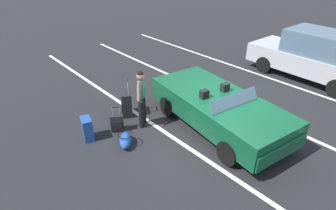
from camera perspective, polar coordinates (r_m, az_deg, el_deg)
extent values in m
plane|color=black|center=(7.87, 10.11, -4.42)|extent=(80.00, 80.00, 0.00)
cube|color=silver|center=(7.07, 3.45, -8.38)|extent=(18.00, 0.12, 0.01)
cube|color=silver|center=(8.88, 15.93, -0.86)|extent=(18.00, 0.12, 0.01)
cube|color=silver|center=(11.06, 23.80, 3.96)|extent=(18.00, 0.12, 0.01)
cube|color=#0F4C2D|center=(7.54, 10.52, -0.52)|extent=(4.31, 2.34, 0.64)
cube|color=#0F4C2D|center=(6.83, 18.60, -6.44)|extent=(1.54, 1.85, 0.38)
cube|color=slate|center=(7.01, 13.69, 1.02)|extent=(0.41, 1.56, 0.31)
cube|color=black|center=(7.70, 11.82, 3.65)|extent=(0.19, 0.24, 0.22)
cube|color=black|center=(7.24, 7.59, 2.28)|extent=(0.19, 0.24, 0.22)
cylinder|color=black|center=(7.58, 21.35, -4.96)|extent=(0.63, 0.31, 0.60)
cylinder|color=black|center=(6.51, 12.56, -9.71)|extent=(0.63, 0.31, 0.60)
cylinder|color=black|center=(8.99, 8.69, 2.60)|extent=(0.63, 0.31, 0.60)
cylinder|color=black|center=(8.11, 0.02, -0.26)|extent=(0.63, 0.31, 0.60)
cube|color=black|center=(8.19, -8.63, 0.28)|extent=(0.56, 0.48, 0.74)
cube|color=black|center=(8.22, -9.64, -0.16)|extent=(0.34, 0.21, 0.41)
cylinder|color=gray|center=(7.82, -8.31, 3.42)|extent=(0.03, 0.03, 0.38)
cylinder|color=gray|center=(8.06, -8.45, 4.24)|extent=(0.03, 0.03, 0.38)
cylinder|color=black|center=(7.86, -8.48, 5.07)|extent=(0.24, 0.16, 0.03)
sphere|color=black|center=(8.23, -7.64, -2.34)|extent=(0.04, 0.04, 0.04)
sphere|color=black|center=(8.52, -7.83, -1.15)|extent=(0.04, 0.04, 0.04)
cube|color=#1E479E|center=(7.41, -16.52, -4.80)|extent=(0.45, 0.34, 0.62)
sphere|color=black|center=(7.68, -17.07, -6.19)|extent=(0.04, 0.04, 0.04)
sphere|color=black|center=(7.45, -16.66, -7.35)|extent=(0.04, 0.04, 0.04)
cube|color=black|center=(7.57, -10.61, -3.68)|extent=(0.35, 0.39, 0.50)
cube|color=black|center=(7.50, -10.60, -4.38)|extent=(0.17, 0.24, 0.28)
cylinder|color=gray|center=(7.43, -10.13, -1.11)|extent=(0.03, 0.03, 0.21)
cylinder|color=gray|center=(7.44, -11.57, -1.21)|extent=(0.03, 0.03, 0.21)
cylinder|color=black|center=(7.38, -10.93, -0.46)|extent=(0.13, 0.17, 0.03)
sphere|color=black|center=(7.76, -9.56, -4.73)|extent=(0.04, 0.04, 0.04)
sphere|color=black|center=(7.77, -11.32, -4.85)|extent=(0.04, 0.04, 0.04)
ellipsoid|color=#1E479E|center=(7.06, -8.87, -7.29)|extent=(0.69, 0.62, 0.30)
torus|color=black|center=(6.95, -8.98, -6.11)|extent=(0.52, 0.52, 0.02)
cylinder|color=black|center=(7.70, -5.18, -1.20)|extent=(0.21, 0.21, 0.82)
cylinder|color=black|center=(7.54, -5.59, -1.97)|extent=(0.21, 0.21, 0.82)
ellipsoid|color=#267259|center=(7.28, -5.65, 3.18)|extent=(0.37, 0.39, 0.60)
sphere|color=#A37556|center=(7.11, -5.81, 6.02)|extent=(0.21, 0.21, 0.21)
sphere|color=black|center=(7.09, -5.82, 6.37)|extent=(0.18, 0.18, 0.18)
cylinder|color=#A37556|center=(7.42, -5.23, 4.34)|extent=(0.19, 0.21, 0.53)
cylinder|color=#A37556|center=(7.07, -6.13, 2.92)|extent=(0.19, 0.21, 0.53)
cube|color=#B2B2B7|center=(11.77, 27.64, 8.14)|extent=(4.56, 1.95, 0.70)
cube|color=slate|center=(11.52, 28.97, 11.40)|extent=(2.15, 1.69, 0.80)
cylinder|color=black|center=(11.74, 19.47, 8.00)|extent=(0.65, 0.24, 0.64)
cylinder|color=black|center=(13.13, 23.43, 9.48)|extent=(0.65, 0.24, 0.64)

